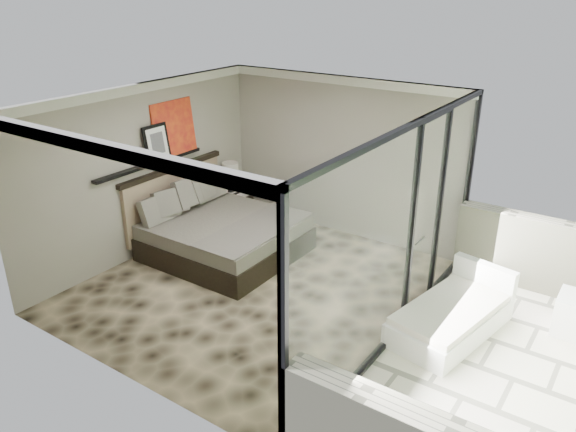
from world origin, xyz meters
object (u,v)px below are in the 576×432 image
Objects in this scene: lounger at (453,316)px; bed at (220,232)px; table_lamp at (230,173)px; nightstand at (235,203)px.

bed is at bearing -169.52° from lounger.
table_lamp is (-0.86, 1.32, 0.51)m from bed.
bed is at bearing -76.70° from nightstand.
lounger is at bearing -33.38° from nightstand.
bed is 4.18× the size of nightstand.
lounger is at bearing -0.27° from bed.
lounger is (3.99, -0.02, -0.15)m from bed.
bed reaches higher than nightstand.
nightstand is at bearing 174.75° from lounger.
table_lamp is 0.30× the size of lounger.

